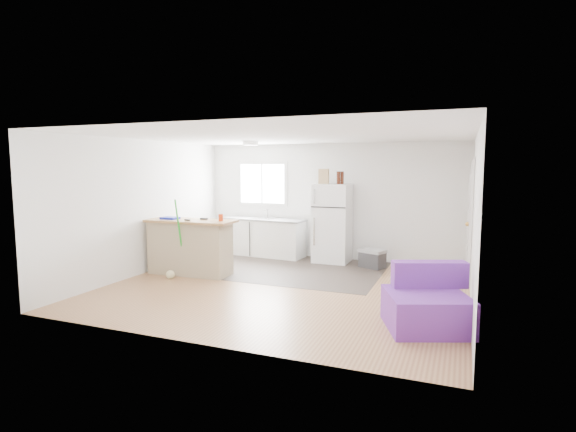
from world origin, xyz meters
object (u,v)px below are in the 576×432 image
at_px(blue_tray, 170,218).
at_px(cooler, 372,258).
at_px(bottle_left, 338,178).
at_px(mop, 173,265).
at_px(peninsula, 190,247).
at_px(bottle_right, 342,178).
at_px(refrigerator, 332,223).
at_px(kitchen_cabinets, 264,237).
at_px(red_cup, 221,218).
at_px(purple_seat, 427,305).
at_px(cardboard_box, 324,176).
at_px(cleaner_jug, 208,269).

bearing_deg(blue_tray, cooler, 27.36).
bearing_deg(bottle_left, mop, -136.04).
bearing_deg(bottle_left, peninsula, -140.11).
bearing_deg(bottle_right, refrigerator, 176.04).
bearing_deg(bottle_left, cooler, -12.61).
xyz_separation_m(kitchen_cabinets, red_cup, (0.08, -1.97, 0.63)).
bearing_deg(blue_tray, purple_seat, -14.99).
relative_size(cooler, red_cup, 4.58).
bearing_deg(kitchen_cabinets, cardboard_box, 1.80).
bearing_deg(mop, kitchen_cabinets, 64.46).
distance_m(kitchen_cabinets, purple_seat, 4.89).
height_order(refrigerator, bottle_left, bottle_left).
bearing_deg(bottle_right, blue_tray, -143.49).
relative_size(blue_tray, cardboard_box, 1.00).
bearing_deg(cleaner_jug, cooler, 53.34).
height_order(refrigerator, mop, refrigerator).
distance_m(mop, red_cup, 1.16).
relative_size(bottle_left, bottle_right, 1.00).
relative_size(blue_tray, bottle_right, 1.20).
bearing_deg(purple_seat, blue_tray, 143.81).
bearing_deg(cooler, blue_tray, -130.57).
relative_size(mop, cardboard_box, 4.63).
bearing_deg(refrigerator, bottle_right, -4.21).
relative_size(purple_seat, cardboard_box, 3.88).
xyz_separation_m(cleaner_jug, blue_tray, (-0.79, 0.04, 0.86)).
relative_size(cooler, bottle_right, 2.20).
height_order(kitchen_cabinets, blue_tray, kitchen_cabinets).
xyz_separation_m(peninsula, purple_seat, (4.17, -1.26, -0.22)).
distance_m(cardboard_box, bottle_right, 0.38).
bearing_deg(blue_tray, bottle_right, 36.51).
distance_m(cardboard_box, bottle_left, 0.34).
bearing_deg(cleaner_jug, bottle_right, 65.62).
height_order(blue_tray, cardboard_box, cardboard_box).
distance_m(peninsula, mop, 0.48).
distance_m(mop, blue_tray, 0.89).
distance_m(peninsula, bottle_right, 3.22).
relative_size(cooler, cleaner_jug, 1.73).
distance_m(cooler, bottle_right, 1.68).
distance_m(refrigerator, cooler, 1.09).
xyz_separation_m(kitchen_cabinets, cooler, (2.41, -0.32, -0.23)).
xyz_separation_m(purple_seat, cleaner_jug, (-3.78, 1.18, -0.14)).
xyz_separation_m(bottle_left, bottle_right, (0.05, 0.08, 0.00)).
bearing_deg(cooler, cardboard_box, -170.92).
bearing_deg(cooler, purple_seat, -45.41).
distance_m(bottle_left, bottle_right, 0.10).
distance_m(kitchen_cabinets, cooler, 2.44).
height_order(kitchen_cabinets, bottle_left, bottle_left).
relative_size(peninsula, bottle_right, 6.47).
height_order(peninsula, mop, mop).
relative_size(kitchen_cabinets, red_cup, 15.48).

